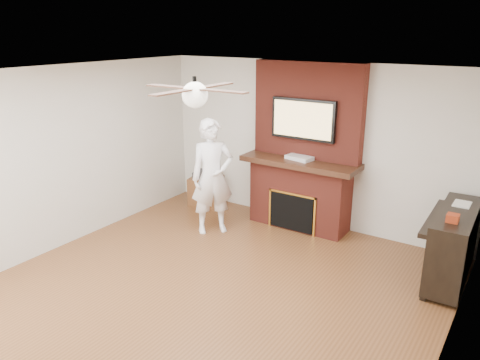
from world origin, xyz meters
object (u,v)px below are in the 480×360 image
Objects in this scene: person at (212,177)px; side_table at (207,189)px; fireplace at (303,164)px; piano at (452,244)px.

person reaches higher than side_table.
fireplace reaches higher than person.
piano reaches higher than side_table.
side_table is at bearing 82.78° from person.
fireplace is at bearing -5.52° from person.
person is 1.33m from side_table.
side_table is 4.11m from piano.
person is 3.32m from piano.
person is at bearing -61.11° from side_table.
piano is (4.07, -0.48, 0.22)m from side_table.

